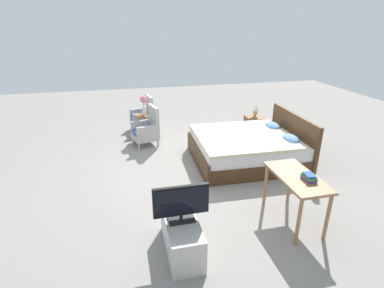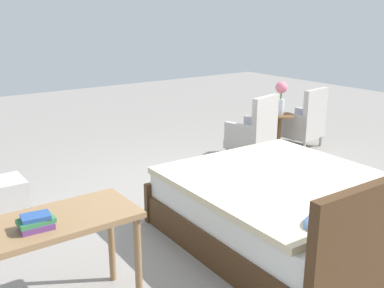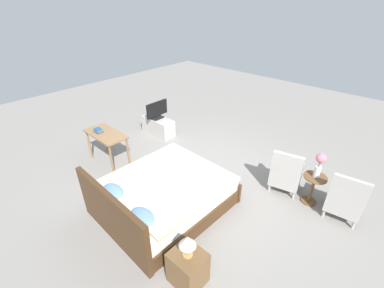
{
  "view_description": "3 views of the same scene",
  "coord_description": "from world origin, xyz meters",
  "px_view_note": "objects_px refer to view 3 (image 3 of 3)",
  "views": [
    {
      "loc": [
        5.19,
        -1.27,
        2.71
      ],
      "look_at": [
        0.08,
        -0.08,
        0.56
      ],
      "focal_mm": 28.0,
      "sensor_mm": 36.0,
      "label": 1
    },
    {
      "loc": [
        2.79,
        3.61,
        2.01
      ],
      "look_at": [
        0.34,
        0.21,
        0.77
      ],
      "focal_mm": 42.0,
      "sensor_mm": 36.0,
      "label": 2
    },
    {
      "loc": [
        -2.82,
        3.35,
        3.35
      ],
      "look_at": [
        0.37,
        -0.11,
        0.63
      ],
      "focal_mm": 24.0,
      "sensor_mm": 36.0,
      "label": 3
    }
  ],
  "objects_px": {
    "flower_vase": "(320,163)",
    "book_stack": "(98,131)",
    "table_lamp": "(187,243)",
    "tv_stand": "(158,126)",
    "bed": "(163,195)",
    "nightstand": "(188,268)",
    "vanity_desk": "(106,138)",
    "side_table": "(313,186)",
    "armchair_by_window_left": "(345,200)",
    "armchair_by_window_right": "(286,174)",
    "tv_flatscreen": "(157,110)"
  },
  "relations": [
    {
      "from": "armchair_by_window_left",
      "to": "nightstand",
      "type": "bearing_deg",
      "value": 66.64
    },
    {
      "from": "armchair_by_window_left",
      "to": "flower_vase",
      "type": "xyz_separation_m",
      "value": [
        0.53,
        -0.01,
        0.5
      ]
    },
    {
      "from": "bed",
      "to": "vanity_desk",
      "type": "height_order",
      "value": "bed"
    },
    {
      "from": "side_table",
      "to": "tv_stand",
      "type": "height_order",
      "value": "side_table"
    },
    {
      "from": "nightstand",
      "to": "tv_stand",
      "type": "xyz_separation_m",
      "value": [
        3.56,
        -2.56,
        -0.03
      ]
    },
    {
      "from": "table_lamp",
      "to": "armchair_by_window_left",
      "type": "bearing_deg",
      "value": -113.35
    },
    {
      "from": "side_table",
      "to": "flower_vase",
      "type": "bearing_deg",
      "value": 180.0
    },
    {
      "from": "tv_stand",
      "to": "book_stack",
      "type": "distance_m",
      "value": 1.85
    },
    {
      "from": "armchair_by_window_left",
      "to": "side_table",
      "type": "distance_m",
      "value": 0.54
    },
    {
      "from": "bed",
      "to": "armchair_by_window_right",
      "type": "relative_size",
      "value": 2.36
    },
    {
      "from": "armchair_by_window_right",
      "to": "vanity_desk",
      "type": "xyz_separation_m",
      "value": [
        3.42,
        1.77,
        0.25
      ]
    },
    {
      "from": "vanity_desk",
      "to": "book_stack",
      "type": "bearing_deg",
      "value": 28.54
    },
    {
      "from": "nightstand",
      "to": "armchair_by_window_right",
      "type": "bearing_deg",
      "value": -92.03
    },
    {
      "from": "flower_vase",
      "to": "tv_stand",
      "type": "relative_size",
      "value": 0.5
    },
    {
      "from": "bed",
      "to": "flower_vase",
      "type": "bearing_deg",
      "value": -133.69
    },
    {
      "from": "tv_stand",
      "to": "bed",
      "type": "bearing_deg",
      "value": 140.83
    },
    {
      "from": "table_lamp",
      "to": "tv_flatscreen",
      "type": "xyz_separation_m",
      "value": [
        3.56,
        -2.56,
        -0.04
      ]
    },
    {
      "from": "bed",
      "to": "tv_stand",
      "type": "height_order",
      "value": "bed"
    },
    {
      "from": "armchair_by_window_left",
      "to": "vanity_desk",
      "type": "xyz_separation_m",
      "value": [
        4.47,
        1.77,
        0.25
      ]
    },
    {
      "from": "bed",
      "to": "nightstand",
      "type": "relative_size",
      "value": 4.13
    },
    {
      "from": "nightstand",
      "to": "tv_flatscreen",
      "type": "height_order",
      "value": "tv_flatscreen"
    },
    {
      "from": "armchair_by_window_left",
      "to": "table_lamp",
      "type": "distance_m",
      "value": 2.9
    },
    {
      "from": "tv_stand",
      "to": "nightstand",
      "type": "bearing_deg",
      "value": 144.31
    },
    {
      "from": "tv_flatscreen",
      "to": "vanity_desk",
      "type": "distance_m",
      "value": 1.7
    },
    {
      "from": "nightstand",
      "to": "table_lamp",
      "type": "xyz_separation_m",
      "value": [
        -0.0,
        0.0,
        0.48
      ]
    },
    {
      "from": "armchair_by_window_left",
      "to": "flower_vase",
      "type": "bearing_deg",
      "value": -1.02
    },
    {
      "from": "table_lamp",
      "to": "vanity_desk",
      "type": "height_order",
      "value": "table_lamp"
    },
    {
      "from": "armchair_by_window_left",
      "to": "book_stack",
      "type": "relative_size",
      "value": 4.36
    },
    {
      "from": "bed",
      "to": "armchair_by_window_left",
      "type": "relative_size",
      "value": 2.36
    },
    {
      "from": "armchair_by_window_right",
      "to": "side_table",
      "type": "distance_m",
      "value": 0.51
    },
    {
      "from": "table_lamp",
      "to": "book_stack",
      "type": "bearing_deg",
      "value": -12.92
    },
    {
      "from": "armchair_by_window_left",
      "to": "side_table",
      "type": "xyz_separation_m",
      "value": [
        0.53,
        -0.01,
        -0.01
      ]
    },
    {
      "from": "tv_flatscreen",
      "to": "vanity_desk",
      "type": "bearing_deg",
      "value": 98.07
    },
    {
      "from": "tv_stand",
      "to": "armchair_by_window_left",
      "type": "bearing_deg",
      "value": -178.96
    },
    {
      "from": "tv_stand",
      "to": "vanity_desk",
      "type": "xyz_separation_m",
      "value": [
        -0.24,
        1.68,
        0.4
      ]
    },
    {
      "from": "bed",
      "to": "armchair_by_window_right",
      "type": "height_order",
      "value": "bed"
    },
    {
      "from": "flower_vase",
      "to": "book_stack",
      "type": "distance_m",
      "value": 4.48
    },
    {
      "from": "table_lamp",
      "to": "nightstand",
      "type": "bearing_deg",
      "value": -90.0
    },
    {
      "from": "armchair_by_window_left",
      "to": "table_lamp",
      "type": "relative_size",
      "value": 2.79
    },
    {
      "from": "side_table",
      "to": "armchair_by_window_right",
      "type": "bearing_deg",
      "value": 0.95
    },
    {
      "from": "armchair_by_window_right",
      "to": "vanity_desk",
      "type": "relative_size",
      "value": 0.88
    },
    {
      "from": "bed",
      "to": "table_lamp",
      "type": "relative_size",
      "value": 6.58
    },
    {
      "from": "armchair_by_window_right",
      "to": "tv_flatscreen",
      "type": "bearing_deg",
      "value": 1.35
    },
    {
      "from": "flower_vase",
      "to": "table_lamp",
      "type": "distance_m",
      "value": 2.73
    },
    {
      "from": "table_lamp",
      "to": "tv_stand",
      "type": "xyz_separation_m",
      "value": [
        3.56,
        -2.56,
        -0.51
      ]
    },
    {
      "from": "tv_flatscreen",
      "to": "vanity_desk",
      "type": "xyz_separation_m",
      "value": [
        -0.24,
        1.68,
        -0.07
      ]
    },
    {
      "from": "nightstand",
      "to": "table_lamp",
      "type": "relative_size",
      "value": 1.59
    },
    {
      "from": "bed",
      "to": "armchair_by_window_left",
      "type": "xyz_separation_m",
      "value": [
        -2.41,
        -1.95,
        0.08
      ]
    },
    {
      "from": "bed",
      "to": "book_stack",
      "type": "bearing_deg",
      "value": -2.73
    },
    {
      "from": "bed",
      "to": "tv_stand",
      "type": "relative_size",
      "value": 2.26
    }
  ]
}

